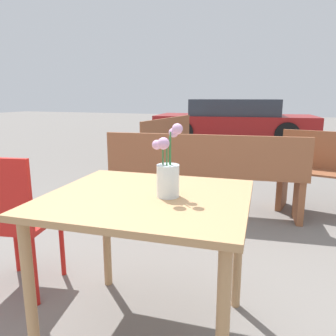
{
  "coord_description": "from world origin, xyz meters",
  "views": [
    {
      "loc": [
        0.62,
        -1.35,
        1.21
      ],
      "look_at": [
        0.1,
        0.01,
        0.89
      ],
      "focal_mm": 35.0,
      "sensor_mm": 36.0,
      "label": 1
    }
  ],
  "objects_px": {
    "table_front": "(148,215)",
    "flower_vase": "(168,176)",
    "cafe_chair": "(12,216)",
    "bench_near": "(204,171)",
    "bench_far": "(164,140)",
    "parked_car": "(234,121)"
  },
  "relations": [
    {
      "from": "bench_near",
      "to": "bench_far",
      "type": "xyz_separation_m",
      "value": [
        -1.27,
        2.13,
        -0.0
      ]
    },
    {
      "from": "table_front",
      "to": "flower_vase",
      "type": "bearing_deg",
      "value": 6.26
    },
    {
      "from": "table_front",
      "to": "flower_vase",
      "type": "height_order",
      "value": "flower_vase"
    },
    {
      "from": "cafe_chair",
      "to": "bench_far",
      "type": "height_order",
      "value": "cafe_chair"
    },
    {
      "from": "cafe_chair",
      "to": "bench_near",
      "type": "xyz_separation_m",
      "value": [
        0.72,
        1.73,
        -0.03
      ]
    },
    {
      "from": "cafe_chair",
      "to": "bench_near",
      "type": "relative_size",
      "value": 0.44
    },
    {
      "from": "table_front",
      "to": "bench_far",
      "type": "xyz_separation_m",
      "value": [
        -1.45,
        3.89,
        -0.17
      ]
    },
    {
      "from": "table_front",
      "to": "bench_near",
      "type": "relative_size",
      "value": 0.5
    },
    {
      "from": "bench_near",
      "to": "parked_car",
      "type": "distance_m",
      "value": 5.95
    },
    {
      "from": "flower_vase",
      "to": "cafe_chair",
      "type": "bearing_deg",
      "value": 178.5
    },
    {
      "from": "cafe_chair",
      "to": "bench_near",
      "type": "distance_m",
      "value": 1.87
    },
    {
      "from": "bench_far",
      "to": "parked_car",
      "type": "bearing_deg",
      "value": 81.47
    },
    {
      "from": "bench_far",
      "to": "bench_near",
      "type": "bearing_deg",
      "value": -59.14
    },
    {
      "from": "flower_vase",
      "to": "parked_car",
      "type": "height_order",
      "value": "parked_car"
    },
    {
      "from": "table_front",
      "to": "bench_near",
      "type": "bearing_deg",
      "value": 95.75
    },
    {
      "from": "flower_vase",
      "to": "cafe_chair",
      "type": "height_order",
      "value": "flower_vase"
    },
    {
      "from": "cafe_chair",
      "to": "parked_car",
      "type": "xyz_separation_m",
      "value": [
        0.02,
        7.63,
        0.04
      ]
    },
    {
      "from": "bench_near",
      "to": "bench_far",
      "type": "bearing_deg",
      "value": 120.86
    },
    {
      "from": "flower_vase",
      "to": "bench_near",
      "type": "xyz_separation_m",
      "value": [
        -0.28,
        1.75,
        -0.37
      ]
    },
    {
      "from": "table_front",
      "to": "parked_car",
      "type": "relative_size",
      "value": 0.23
    },
    {
      "from": "bench_far",
      "to": "flower_vase",
      "type": "bearing_deg",
      "value": -68.24
    },
    {
      "from": "table_front",
      "to": "flower_vase",
      "type": "distance_m",
      "value": 0.23
    }
  ]
}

